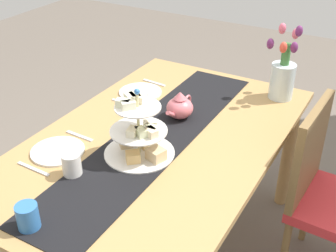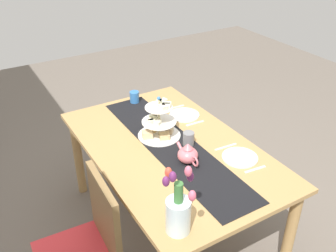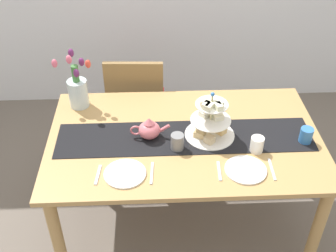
{
  "view_description": "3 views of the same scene",
  "coord_description": "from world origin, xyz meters",
  "px_view_note": "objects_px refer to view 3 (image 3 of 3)",
  "views": [
    {
      "loc": [
        1.44,
        0.87,
        1.79
      ],
      "look_at": [
        -0.04,
        0.03,
        0.79
      ],
      "focal_mm": 47.01,
      "sensor_mm": 36.0,
      "label": 1
    },
    {
      "loc": [
        -1.82,
        1.11,
        2.16
      ],
      "look_at": [
        0.08,
        -0.03,
        0.85
      ],
      "focal_mm": 40.59,
      "sensor_mm": 36.0,
      "label": 2
    },
    {
      "loc": [
        -0.19,
        -1.98,
        2.33
      ],
      "look_at": [
        -0.1,
        0.01,
        0.81
      ],
      "focal_mm": 45.21,
      "sensor_mm": 36.0,
      "label": 3
    }
  ],
  "objects_px": {
    "tiered_cake_stand": "(210,121)",
    "mug_grey": "(177,142)",
    "dinner_plate_right": "(246,170)",
    "fork_right": "(219,171)",
    "mug_white_text": "(257,144)",
    "dining_table": "(184,148)",
    "knife_left": "(152,173)",
    "dinner_plate_left": "(125,174)",
    "tulip_vase": "(78,89)",
    "chair_left": "(136,102)",
    "knife_right": "(272,169)",
    "teapot": "(149,129)",
    "fork_left": "(98,175)",
    "mug_orange": "(306,135)"
  },
  "relations": [
    {
      "from": "dining_table",
      "to": "fork_left",
      "type": "bearing_deg",
      "value": -147.48
    },
    {
      "from": "tiered_cake_stand",
      "to": "tulip_vase",
      "type": "relative_size",
      "value": 0.77
    },
    {
      "from": "dining_table",
      "to": "chair_left",
      "type": "bearing_deg",
      "value": 113.08
    },
    {
      "from": "dining_table",
      "to": "knife_right",
      "type": "relative_size",
      "value": 9.63
    },
    {
      "from": "teapot",
      "to": "dining_table",
      "type": "bearing_deg",
      "value": 0.0
    },
    {
      "from": "fork_left",
      "to": "mug_orange",
      "type": "relative_size",
      "value": 1.58
    },
    {
      "from": "tulip_vase",
      "to": "knife_right",
      "type": "height_order",
      "value": "tulip_vase"
    },
    {
      "from": "mug_white_text",
      "to": "fork_left",
      "type": "bearing_deg",
      "value": -169.84
    },
    {
      "from": "fork_left",
      "to": "mug_grey",
      "type": "height_order",
      "value": "mug_grey"
    },
    {
      "from": "tiered_cake_stand",
      "to": "fork_left",
      "type": "distance_m",
      "value": 0.72
    },
    {
      "from": "tiered_cake_stand",
      "to": "mug_grey",
      "type": "height_order",
      "value": "tiered_cake_stand"
    },
    {
      "from": "fork_left",
      "to": "knife_right",
      "type": "height_order",
      "value": "same"
    },
    {
      "from": "teapot",
      "to": "dinner_plate_left",
      "type": "relative_size",
      "value": 1.04
    },
    {
      "from": "knife_right",
      "to": "mug_grey",
      "type": "bearing_deg",
      "value": 158.29
    },
    {
      "from": "fork_right",
      "to": "tiered_cake_stand",
      "type": "bearing_deg",
      "value": 92.46
    },
    {
      "from": "mug_orange",
      "to": "dinner_plate_left",
      "type": "bearing_deg",
      "value": -167.7
    },
    {
      "from": "tulip_vase",
      "to": "dinner_plate_left",
      "type": "height_order",
      "value": "tulip_vase"
    },
    {
      "from": "knife_left",
      "to": "tiered_cake_stand",
      "type": "bearing_deg",
      "value": 42.1
    },
    {
      "from": "dinner_plate_left",
      "to": "fork_left",
      "type": "bearing_deg",
      "value": 180.0
    },
    {
      "from": "tulip_vase",
      "to": "knife_right",
      "type": "relative_size",
      "value": 2.31
    },
    {
      "from": "dinner_plate_left",
      "to": "mug_grey",
      "type": "xyz_separation_m",
      "value": [
        0.3,
        0.2,
        0.05
      ]
    },
    {
      "from": "tiered_cake_stand",
      "to": "knife_right",
      "type": "height_order",
      "value": "tiered_cake_stand"
    },
    {
      "from": "fork_left",
      "to": "knife_right",
      "type": "distance_m",
      "value": 0.95
    },
    {
      "from": "tulip_vase",
      "to": "mug_orange",
      "type": "relative_size",
      "value": 4.13
    },
    {
      "from": "tiered_cake_stand",
      "to": "knife_left",
      "type": "xyz_separation_m",
      "value": [
        -0.35,
        -0.32,
        -0.1
      ]
    },
    {
      "from": "teapot",
      "to": "mug_orange",
      "type": "height_order",
      "value": "teapot"
    },
    {
      "from": "dinner_plate_left",
      "to": "teapot",
      "type": "bearing_deg",
      "value": 66.78
    },
    {
      "from": "dinner_plate_right",
      "to": "knife_right",
      "type": "bearing_deg",
      "value": 0.0
    },
    {
      "from": "tulip_vase",
      "to": "fork_right",
      "type": "bearing_deg",
      "value": -38.89
    },
    {
      "from": "dinner_plate_left",
      "to": "knife_left",
      "type": "bearing_deg",
      "value": 0.0
    },
    {
      "from": "knife_right",
      "to": "mug_white_text",
      "type": "relative_size",
      "value": 1.79
    },
    {
      "from": "dining_table",
      "to": "fork_left",
      "type": "height_order",
      "value": "fork_left"
    },
    {
      "from": "dinner_plate_right",
      "to": "mug_orange",
      "type": "relative_size",
      "value": 2.42
    },
    {
      "from": "teapot",
      "to": "fork_left",
      "type": "height_order",
      "value": "teapot"
    },
    {
      "from": "dinner_plate_right",
      "to": "knife_right",
      "type": "distance_m",
      "value": 0.15
    },
    {
      "from": "fork_right",
      "to": "knife_right",
      "type": "distance_m",
      "value": 0.29
    },
    {
      "from": "chair_left",
      "to": "knife_left",
      "type": "relative_size",
      "value": 5.35
    },
    {
      "from": "teapot",
      "to": "dinner_plate_left",
      "type": "distance_m",
      "value": 0.35
    },
    {
      "from": "tulip_vase",
      "to": "mug_grey",
      "type": "height_order",
      "value": "tulip_vase"
    },
    {
      "from": "fork_left",
      "to": "mug_grey",
      "type": "relative_size",
      "value": 1.58
    },
    {
      "from": "tiered_cake_stand",
      "to": "dinner_plate_left",
      "type": "xyz_separation_m",
      "value": [
        -0.5,
        -0.32,
        -0.1
      ]
    },
    {
      "from": "dining_table",
      "to": "knife_left",
      "type": "relative_size",
      "value": 9.63
    },
    {
      "from": "fork_right",
      "to": "mug_white_text",
      "type": "xyz_separation_m",
      "value": [
        0.24,
        0.16,
        0.04
      ]
    },
    {
      "from": "chair_left",
      "to": "tulip_vase",
      "type": "relative_size",
      "value": 2.32
    },
    {
      "from": "dining_table",
      "to": "tulip_vase",
      "type": "relative_size",
      "value": 4.17
    },
    {
      "from": "dining_table",
      "to": "chair_left",
      "type": "xyz_separation_m",
      "value": [
        -0.31,
        0.73,
        -0.14
      ]
    },
    {
      "from": "mug_orange",
      "to": "knife_left",
      "type": "bearing_deg",
      "value": -165.81
    },
    {
      "from": "dinner_plate_right",
      "to": "fork_right",
      "type": "xyz_separation_m",
      "value": [
        -0.14,
        0.0,
        -0.0
      ]
    },
    {
      "from": "dining_table",
      "to": "tulip_vase",
      "type": "xyz_separation_m",
      "value": [
        -0.67,
        0.36,
        0.23
      ]
    },
    {
      "from": "dining_table",
      "to": "tulip_vase",
      "type": "height_order",
      "value": "tulip_vase"
    }
  ]
}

